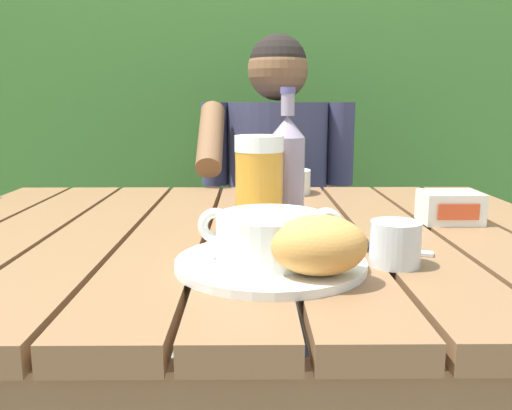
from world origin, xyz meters
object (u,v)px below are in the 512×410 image
at_px(water_glass_small, 395,244).
at_px(serving_plate, 270,263).
at_px(butter_tub, 450,207).
at_px(beer_bottle, 287,169).
at_px(chair_near_diner, 275,241).
at_px(person_eating, 277,190).
at_px(bread_roll, 319,245).
at_px(beer_glass, 259,185).
at_px(table_knife, 370,248).
at_px(diner_bowl, 284,181).
at_px(soup_bowl, 271,235).

bearing_deg(water_glass_small, serving_plate, -177.44).
height_order(serving_plate, butter_tub, butter_tub).
relative_size(serving_plate, beer_bottle, 1.05).
bearing_deg(chair_near_diner, serving_plate, -92.88).
distance_m(chair_near_diner, person_eating, 0.30).
relative_size(bread_roll, beer_glass, 0.73).
distance_m(beer_bottle, table_knife, 0.24).
relative_size(butter_tub, diner_bowl, 0.83).
bearing_deg(soup_bowl, beer_bottle, 81.41).
height_order(chair_near_diner, person_eating, person_eating).
distance_m(chair_near_diner, bread_roll, 1.26).
relative_size(soup_bowl, water_glass_small, 2.82).
height_order(soup_bowl, butter_tub, soup_bowl).
bearing_deg(chair_near_diner, water_glass_small, -84.05).
relative_size(beer_glass, diner_bowl, 1.30).
distance_m(beer_bottle, butter_tub, 0.32).
xyz_separation_m(beer_bottle, butter_tub, (0.32, 0.02, -0.08)).
relative_size(chair_near_diner, serving_plate, 3.42).
relative_size(bread_roll, table_knife, 0.82).
height_order(person_eating, table_knife, person_eating).
bearing_deg(bread_roll, beer_glass, 104.73).
xyz_separation_m(serving_plate, soup_bowl, (0.00, 0.00, 0.04)).
bearing_deg(diner_bowl, bread_roll, -89.97).
height_order(soup_bowl, beer_bottle, beer_bottle).
height_order(water_glass_small, diner_bowl, water_glass_small).
distance_m(person_eating, serving_plate, 0.96).
height_order(chair_near_diner, beer_bottle, beer_bottle).
xyz_separation_m(beer_bottle, diner_bowl, (0.02, 0.36, -0.08)).
bearing_deg(serving_plate, butter_tub, 38.26).
bearing_deg(table_knife, chair_near_diner, 95.39).
bearing_deg(chair_near_diner, beer_glass, -94.28).
bearing_deg(diner_bowl, butter_tub, -48.92).
distance_m(bread_roll, diner_bowl, 0.69).
distance_m(soup_bowl, diner_bowl, 0.62).
bearing_deg(water_glass_small, beer_glass, 134.22).
bearing_deg(table_knife, serving_plate, -152.70).
bearing_deg(beer_glass, bread_roll, -75.27).
xyz_separation_m(chair_near_diner, beer_glass, (-0.07, -0.95, 0.35)).
height_order(beer_glass, diner_bowl, beer_glass).
xyz_separation_m(butter_tub, table_knife, (-0.20, -0.20, -0.03)).
bearing_deg(beer_glass, beer_bottle, 49.23).
bearing_deg(water_glass_small, table_knife, 103.84).
height_order(beer_glass, table_knife, beer_glass).
height_order(bread_roll, water_glass_small, bread_roll).
bearing_deg(soup_bowl, beer_glass, 93.67).
height_order(person_eating, water_glass_small, person_eating).
xyz_separation_m(soup_bowl, bread_roll, (0.06, -0.07, 0.00)).
relative_size(serving_plate, butter_tub, 2.44).
bearing_deg(diner_bowl, soup_bowl, -95.32).
distance_m(butter_tub, diner_bowl, 0.45).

